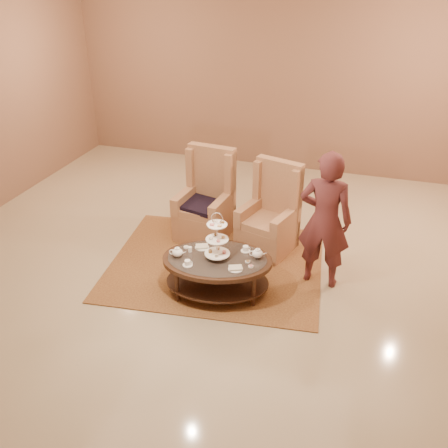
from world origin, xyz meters
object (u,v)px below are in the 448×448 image
(armchair_left, at_px, (207,207))
(armchair_right, at_px, (271,221))
(tea_table, at_px, (217,264))
(person, at_px, (325,220))

(armchair_left, distance_m, armchair_right, 0.98)
(armchair_left, bearing_deg, armchair_right, 0.29)
(tea_table, xyz_separation_m, person, (1.15, 0.61, 0.47))
(person, bearing_deg, armchair_left, -19.70)
(tea_table, relative_size, armchair_left, 1.12)
(tea_table, xyz_separation_m, armchair_right, (0.37, 1.25, 0.02))
(tea_table, distance_m, person, 1.39)
(armchair_right, xyz_separation_m, person, (0.79, -0.64, 0.45))
(tea_table, height_order, armchair_left, armchair_left)
(armchair_right, bearing_deg, person, -22.51)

